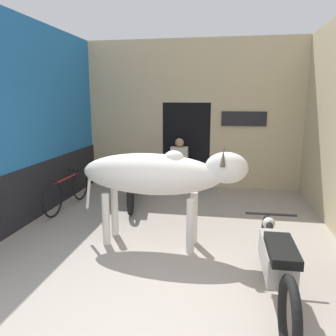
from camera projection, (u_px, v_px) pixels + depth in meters
name	position (u px, v px, depth m)	size (l,w,h in m)	color
ground_plane	(140.00, 313.00, 3.27)	(30.00, 30.00, 0.00)	#9E9389
wall_left_shopfront	(30.00, 124.00, 5.73)	(0.25, 4.94, 3.44)	#236BAD
wall_back_with_doorway	(191.00, 125.00, 7.97)	(5.03, 0.93, 3.44)	#C6B289
cow	(159.00, 175.00, 4.62)	(2.39, 0.72, 1.48)	silver
motorcycle_near	(276.00, 263.00, 3.34)	(0.58, 2.13, 0.80)	black
motorcycle_far	(134.00, 182.00, 6.64)	(0.60, 2.01, 0.77)	black
bicycle	(68.00, 191.00, 6.40)	(0.44, 1.74, 0.67)	black
shopkeeper_seated	(179.00, 164.00, 7.50)	(0.39, 0.33, 1.22)	brown
plastic_stool	(196.00, 180.00, 7.63)	(0.33, 0.33, 0.45)	#2856B2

